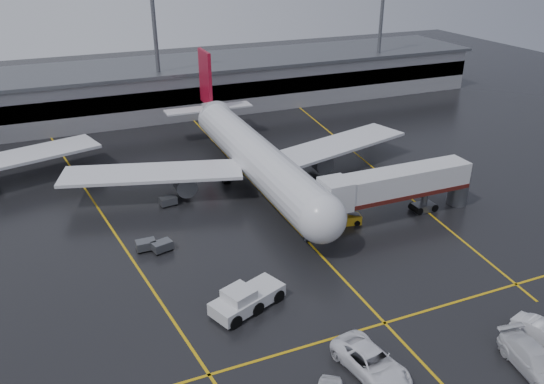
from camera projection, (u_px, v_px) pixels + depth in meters
name	position (u px, v px, depth m)	size (l,w,h in m)	color
ground	(281.00, 213.00, 64.01)	(220.00, 220.00, 0.00)	black
apron_line_centre	(281.00, 213.00, 64.00)	(0.25, 90.00, 0.02)	gold
apron_line_stop	(385.00, 323.00, 45.65)	(60.00, 0.25, 0.02)	gold
apron_line_left	(97.00, 207.00, 65.34)	(0.25, 70.00, 0.02)	gold
apron_line_right	(366.00, 162.00, 78.64)	(0.25, 70.00, 0.02)	gold
terminal	(180.00, 86.00, 102.14)	(122.00, 19.00, 8.60)	gray
light_mast_mid	(155.00, 37.00, 91.12)	(3.00, 1.20, 25.45)	#595B60
light_mast_right	(381.00, 23.00, 106.88)	(3.00, 1.20, 25.45)	#595B60
main_airliner	(252.00, 153.00, 70.30)	(48.80, 45.60, 14.10)	silver
jet_bridge	(397.00, 186.00, 61.48)	(19.90, 3.40, 6.05)	silver
pushback_tractor	(246.00, 299.00, 47.05)	(7.38, 5.10, 2.45)	silver
belt_loader	(346.00, 220.00, 61.38)	(3.63, 2.13, 2.17)	gold
service_van_a	(371.00, 362.00, 40.10)	(3.12, 6.77, 1.88)	white
service_van_b	(535.00, 361.00, 40.18)	(2.69, 6.61, 1.92)	silver
service_van_c	(544.00, 333.00, 43.27)	(1.74, 4.99, 1.64)	silver
baggage_cart_a	(162.00, 246.00, 55.95)	(2.27, 1.77, 1.12)	#595B60
baggage_cart_b	(146.00, 245.00, 56.14)	(2.00, 1.30, 1.12)	#595B60
baggage_cart_c	(168.00, 201.00, 65.59)	(2.15, 1.54, 1.12)	#595B60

